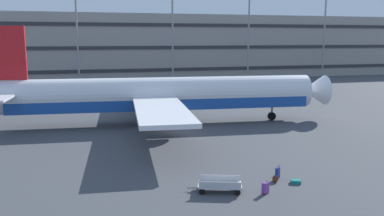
% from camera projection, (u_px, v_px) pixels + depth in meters
% --- Properties ---
extents(ground_plane, '(600.00, 600.00, 0.00)m').
position_uv_depth(ground_plane, '(175.00, 130.00, 40.73)').
color(ground_plane, '#424449').
extents(terminal_structure, '(155.68, 14.33, 14.40)m').
position_uv_depth(terminal_structure, '(120.00, 47.00, 91.72)').
color(terminal_structure, gray).
rests_on(terminal_structure, ground_plane).
extents(airliner, '(38.25, 31.03, 10.32)m').
position_uv_depth(airliner, '(159.00, 95.00, 42.90)').
color(airliner, silver).
rests_on(airliner, ground_plane).
extents(light_mast_center_left, '(1.80, 0.50, 25.85)m').
position_uv_depth(light_mast_center_left, '(76.00, 9.00, 77.20)').
color(light_mast_center_left, gray).
rests_on(light_mast_center_left, ground_plane).
extents(light_mast_center_right, '(1.80, 0.50, 21.60)m').
position_uv_depth(light_mast_center_right, '(172.00, 22.00, 82.54)').
color(light_mast_center_right, gray).
rests_on(light_mast_center_right, ground_plane).
extents(light_mast_right, '(1.80, 0.50, 23.76)m').
position_uv_depth(light_mast_right, '(249.00, 17.00, 86.79)').
color(light_mast_right, gray).
rests_on(light_mast_right, ground_plane).
extents(light_mast_far_right, '(1.80, 0.50, 21.49)m').
position_uv_depth(light_mast_far_right, '(325.00, 24.00, 91.89)').
color(light_mast_far_right, gray).
rests_on(light_mast_far_right, ground_plane).
extents(suitcase_black, '(0.41, 0.39, 0.90)m').
position_uv_depth(suitcase_black, '(278.00, 173.00, 26.53)').
color(suitcase_black, navy).
rests_on(suitcase_black, ground_plane).
extents(suitcase_teal, '(0.52, 0.48, 0.80)m').
position_uv_depth(suitcase_teal, '(265.00, 188.00, 23.92)').
color(suitcase_teal, '#72388C').
rests_on(suitcase_teal, ground_plane).
extents(suitcase_navy, '(0.73, 0.66, 0.23)m').
position_uv_depth(suitcase_navy, '(296.00, 182.00, 25.66)').
color(suitcase_navy, '#147266').
rests_on(suitcase_navy, ground_plane).
extents(backpack_laid_flat, '(0.43, 0.38, 0.50)m').
position_uv_depth(backpack_laid_flat, '(275.00, 179.00, 25.84)').
color(backpack_laid_flat, '#592619').
rests_on(backpack_laid_flat, ground_plane).
extents(baggage_cart, '(3.34, 2.08, 0.82)m').
position_uv_depth(baggage_cart, '(220.00, 185.00, 24.24)').
color(baggage_cart, '#B7B7BC').
rests_on(baggage_cart, ground_plane).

